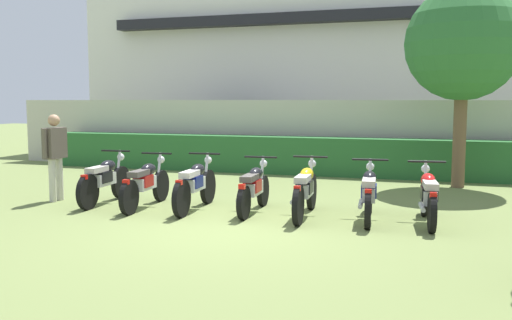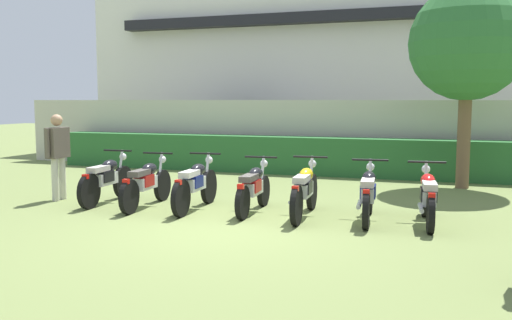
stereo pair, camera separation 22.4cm
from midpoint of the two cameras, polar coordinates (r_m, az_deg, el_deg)
name	(u,v)px [view 1 (the left image)]	position (r m, az deg, el deg)	size (l,w,h in m)	color
ground	(227,228)	(8.64, -3.70, -6.87)	(60.00, 60.00, 0.00)	olive
building	(356,35)	(22.34, 9.87, 12.37)	(19.82, 6.50, 8.80)	white
compound_wall	(319,136)	(15.30, 6.03, 2.44)	(18.83, 0.30, 1.93)	#BCB7A8
hedge_row	(314,156)	(14.66, 5.46, 0.41)	(15.06, 0.70, 0.97)	#28602D
parked_car	(224,131)	(18.25, -3.63, 2.97)	(4.56, 2.20, 1.89)	silver
tree_near_inspector	(463,44)	(13.20, 19.80, 11.00)	(2.50, 2.50, 4.41)	brown
motorcycle_in_row_0	(105,180)	(10.90, -15.67, -1.92)	(0.60, 1.85, 0.98)	black
motorcycle_in_row_1	(146,183)	(10.34, -11.75, -2.32)	(0.60, 1.95, 0.96)	black
motorcycle_in_row_2	(195,184)	(9.96, -6.83, -2.48)	(0.60, 1.94, 0.98)	black
motorcycle_in_row_3	(254,188)	(9.68, -0.90, -2.82)	(0.60, 1.80, 0.94)	black
motorcycle_in_row_4	(305,190)	(9.35, 4.33, -3.03)	(0.60, 1.98, 0.97)	black
motorcycle_in_row_5	(369,193)	(9.21, 10.69, -3.32)	(0.60, 1.84, 0.96)	black
motorcycle_in_row_6	(428,196)	(9.18, 16.41, -3.51)	(0.60, 1.82, 0.95)	black
inspector_person	(55,150)	(11.44, -20.26, 0.96)	(0.22, 0.67, 1.66)	beige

